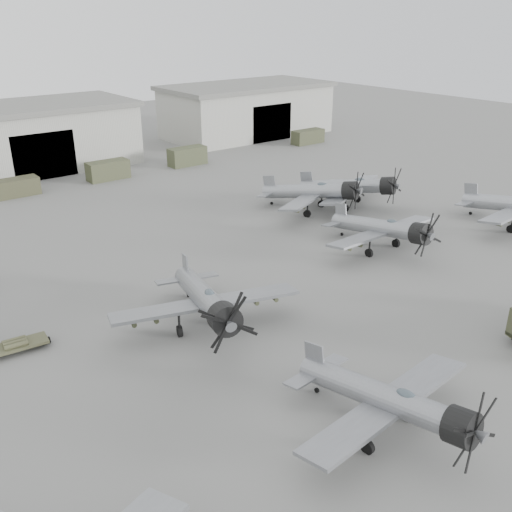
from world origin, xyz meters
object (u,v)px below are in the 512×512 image
at_px(aircraft_near_1, 394,402).
at_px(aircraft_extra_999, 354,187).
at_px(aircraft_far_1, 316,192).
at_px(aircraft_mid_2, 386,229).
at_px(aircraft_mid_1, 207,301).

height_order(aircraft_near_1, aircraft_extra_999, aircraft_extra_999).
bearing_deg(aircraft_extra_999, aircraft_far_1, 141.32).
xyz_separation_m(aircraft_mid_2, aircraft_far_1, (2.91, 11.99, 0.07)).
bearing_deg(aircraft_mid_2, aircraft_mid_1, -174.95).
bearing_deg(aircraft_mid_1, aircraft_extra_999, 41.63).
relative_size(aircraft_mid_1, aircraft_mid_2, 1.06).
bearing_deg(aircraft_far_1, aircraft_mid_2, -126.40).
xyz_separation_m(aircraft_far_1, aircraft_extra_999, (4.47, -1.28, 0.00)).
distance_m(aircraft_near_1, aircraft_extra_999, 37.66).
xyz_separation_m(aircraft_mid_2, aircraft_extra_999, (7.38, 10.71, 0.07)).
height_order(aircraft_near_1, aircraft_mid_1, aircraft_mid_1).
bearing_deg(aircraft_extra_999, aircraft_mid_2, -147.32).
bearing_deg(aircraft_extra_999, aircraft_near_1, -156.85).
distance_m(aircraft_near_1, aircraft_mid_1, 14.62).
bearing_deg(aircraft_mid_1, aircraft_mid_2, 22.39).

